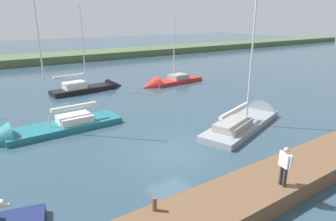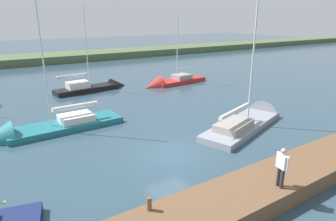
{
  "view_description": "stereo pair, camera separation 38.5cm",
  "coord_description": "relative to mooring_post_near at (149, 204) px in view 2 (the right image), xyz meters",
  "views": [
    {
      "loc": [
        8.65,
        12.22,
        7.28
      ],
      "look_at": [
        -0.96,
        -1.87,
        1.86
      ],
      "focal_mm": 31.44,
      "sensor_mm": 36.0,
      "label": 1
    },
    {
      "loc": [
        8.33,
        12.43,
        7.28
      ],
      "look_at": [
        -0.96,
        -1.87,
        1.86
      ],
      "focal_mm": 31.44,
      "sensor_mm": 36.0,
      "label": 2
    }
  ],
  "objects": [
    {
      "name": "mooring_post_near",
      "position": [
        0.0,
        0.0,
        0.0
      ],
      "size": [
        0.17,
        0.17,
        0.5
      ],
      "primitive_type": "cylinder",
      "color": "brown",
      "rests_on": "dock_pier"
    },
    {
      "name": "ground_plane",
      "position": [
        -4.06,
        -4.64,
        -1.01
      ],
      "size": [
        200.0,
        200.0,
        0.0
      ],
      "primitive_type": "plane",
      "color": "#2D4756"
    },
    {
      "name": "sailboat_outer_mooring",
      "position": [
        -5.76,
        -21.54,
        -0.85
      ],
      "size": [
        7.87,
        2.59,
        9.26
      ],
      "rotation": [
        0.0,
        0.0,
        3.24
      ],
      "color": "black",
      "rests_on": "ground_plane"
    },
    {
      "name": "dock_pier",
      "position": [
        -4.06,
        0.87,
        -0.63
      ],
      "size": [
        27.08,
        2.47,
        0.76
      ],
      "primitive_type": "cube",
      "color": "brown",
      "rests_on": "ground_plane"
    },
    {
      "name": "sailboat_inner_slip",
      "position": [
        -11.92,
        -5.77,
        -0.87
      ],
      "size": [
        9.81,
        5.19,
        11.91
      ],
      "rotation": [
        0.0,
        0.0,
        3.46
      ],
      "color": "gray",
      "rests_on": "ground_plane"
    },
    {
      "name": "sailboat_far_right",
      "position": [
        -13.63,
        -19.56,
        -0.93
      ],
      "size": [
        8.12,
        2.89,
        8.81
      ],
      "rotation": [
        0.0,
        0.0,
        0.09
      ],
      "color": "#B22823",
      "rests_on": "ground_plane"
    },
    {
      "name": "person_on_dock",
      "position": [
        -5.14,
        1.54,
        0.72
      ],
      "size": [
        0.3,
        0.64,
        1.69
      ],
      "rotation": [
        0.0,
        0.0,
        6.1
      ],
      "color": "#28282D",
      "rests_on": "dock_pier"
    },
    {
      "name": "far_shoreline",
      "position": [
        -4.06,
        -45.98,
        -1.01
      ],
      "size": [
        180.0,
        8.0,
        2.4
      ],
      "primitive_type": "cube",
      "color": "#4C603D",
      "rests_on": "ground_plane"
    },
    {
      "name": "sailboat_near_dock",
      "position": [
        1.7,
        -11.78,
        -0.9
      ],
      "size": [
        9.2,
        2.65,
        10.14
      ],
      "rotation": [
        0.0,
        0.0,
        0.04
      ],
      "color": "#1E6B75",
      "rests_on": "ground_plane"
    }
  ]
}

